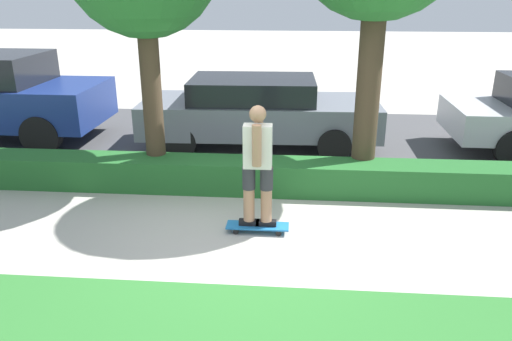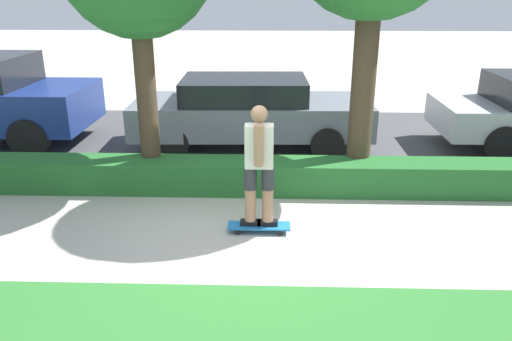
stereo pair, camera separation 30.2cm
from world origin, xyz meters
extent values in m
plane|color=#ADA89E|center=(0.00, 0.00, 0.00)|extent=(60.00, 60.00, 0.00)
cube|color=#474749|center=(0.00, 4.20, 0.00)|extent=(18.51, 5.00, 0.01)
cube|color=#236028|center=(0.00, 1.60, 0.24)|extent=(18.51, 0.60, 0.49)
cube|color=#1E6BAD|center=(0.08, 0.25, 0.08)|extent=(0.80, 0.24, 0.02)
cylinder|color=black|center=(0.35, 0.16, 0.04)|extent=(0.07, 0.04, 0.07)
cylinder|color=black|center=(0.35, 0.34, 0.04)|extent=(0.07, 0.04, 0.07)
cylinder|color=black|center=(-0.19, 0.16, 0.04)|extent=(0.07, 0.04, 0.07)
cylinder|color=black|center=(-0.19, 0.34, 0.04)|extent=(0.07, 0.04, 0.07)
cube|color=black|center=(-0.03, 0.25, 0.13)|extent=(0.26, 0.09, 0.07)
cylinder|color=#A37556|center=(-0.03, 0.25, 0.52)|extent=(0.14, 0.14, 0.72)
cylinder|color=#2D2D33|center=(-0.03, 0.25, 0.74)|extent=(0.16, 0.16, 0.29)
cube|color=black|center=(0.19, 0.25, 0.13)|extent=(0.26, 0.09, 0.07)
cylinder|color=#A37556|center=(0.19, 0.25, 0.52)|extent=(0.14, 0.14, 0.72)
cylinder|color=#2D2D33|center=(0.19, 0.25, 0.74)|extent=(0.16, 0.16, 0.29)
cube|color=silver|center=(0.08, 0.25, 1.15)|extent=(0.35, 0.19, 0.53)
cylinder|color=#A37556|center=(0.08, 0.10, 1.20)|extent=(0.11, 0.11, 0.50)
cylinder|color=#A37556|center=(0.08, 0.39, 1.20)|extent=(0.11, 0.11, 0.50)
sphere|color=#A37556|center=(0.08, 0.25, 1.55)|extent=(0.20, 0.20, 0.20)
cylinder|color=#423323|center=(-1.64, 1.81, 1.37)|extent=(0.30, 0.30, 2.74)
cylinder|color=#423323|center=(1.58, 1.90, 1.52)|extent=(0.36, 0.36, 3.04)
cylinder|color=black|center=(-4.16, 3.04, 0.37)|extent=(0.74, 0.24, 0.74)
cylinder|color=black|center=(-4.16, 4.84, 0.37)|extent=(0.74, 0.24, 0.74)
cube|color=slate|center=(-0.16, 3.88, 0.61)|extent=(4.53, 1.87, 0.61)
cube|color=black|center=(-0.29, 3.88, 1.12)|extent=(2.37, 1.60, 0.42)
cylinder|color=black|center=(1.23, 3.07, 0.30)|extent=(0.60, 0.21, 0.60)
cylinder|color=black|center=(1.23, 4.68, 0.30)|extent=(0.60, 0.21, 0.60)
cylinder|color=black|center=(-1.55, 3.07, 0.30)|extent=(0.60, 0.21, 0.60)
cylinder|color=black|center=(-1.55, 4.68, 0.30)|extent=(0.60, 0.21, 0.60)
cylinder|color=black|center=(4.31, 4.72, 0.34)|extent=(0.68, 0.22, 0.68)
camera|label=1|loc=(0.53, -5.47, 2.98)|focal=35.00mm
camera|label=2|loc=(0.23, -5.49, 2.98)|focal=35.00mm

